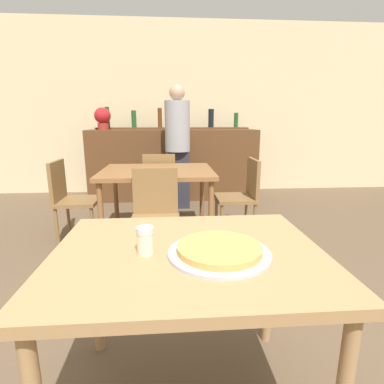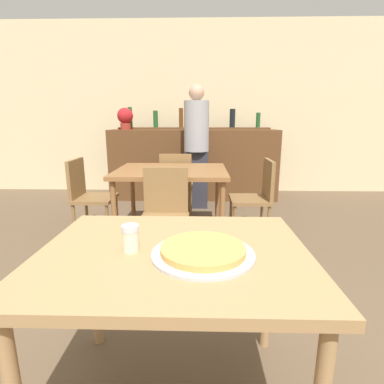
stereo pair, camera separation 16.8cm
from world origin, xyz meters
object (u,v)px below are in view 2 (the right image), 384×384
object	(u,v)px
chair_far_side_right	(257,194)
potted_plant	(125,117)
cheese_shaker	(131,238)
chair_far_side_front	(165,211)
chair_far_side_left	(87,193)
chair_far_side_back	(176,181)
pizza_tray	(203,251)
person_standing	(196,143)

from	to	relation	value
chair_far_side_right	potted_plant	xyz separation A→B (m)	(-1.74, 1.69, 0.78)
cheese_shaker	potted_plant	xyz separation A→B (m)	(-0.89, 3.63, 0.48)
chair_far_side_front	chair_far_side_left	bearing A→B (deg)	144.92
chair_far_side_back	chair_far_side_right	bearing A→B (deg)	144.92
chair_far_side_right	chair_far_side_back	bearing A→B (deg)	-125.08
chair_far_side_back	pizza_tray	size ratio (longest dim) A/B	2.16
person_standing	chair_far_side_front	bearing A→B (deg)	-97.70
chair_far_side_back	chair_far_side_right	distance (m)	1.08
chair_far_side_front	person_standing	distance (m)	1.85
chair_far_side_left	cheese_shaker	world-z (taller)	same
chair_far_side_left	potted_plant	distance (m)	1.86
chair_far_side_left	potted_plant	xyz separation A→B (m)	(0.02, 1.69, 0.78)
pizza_tray	cheese_shaker	distance (m)	0.28
chair_far_side_left	pizza_tray	size ratio (longest dim) A/B	2.16
chair_far_side_back	potted_plant	xyz separation A→B (m)	(-0.86, 1.07, 0.78)
potted_plant	chair_far_side_front	bearing A→B (deg)	-69.57
pizza_tray	potted_plant	world-z (taller)	potted_plant
chair_far_side_front	person_standing	size ratio (longest dim) A/B	0.50
pizza_tray	chair_far_side_left	bearing A→B (deg)	121.07
chair_far_side_back	chair_far_side_front	bearing A→B (deg)	90.00
chair_far_side_right	person_standing	bearing A→B (deg)	-150.91
pizza_tray	chair_far_side_back	bearing A→B (deg)	96.69
chair_far_side_front	potted_plant	distance (m)	2.58
chair_far_side_back	chair_far_side_right	size ratio (longest dim) A/B	1.00
person_standing	chair_far_side_left	bearing A→B (deg)	-134.19
chair_far_side_right	person_standing	size ratio (longest dim) A/B	0.50
pizza_tray	cheese_shaker	xyz separation A→B (m)	(-0.28, 0.03, 0.04)
chair_far_side_back	pizza_tray	xyz separation A→B (m)	(0.30, -2.59, 0.26)
chair_far_side_front	chair_far_side_right	xyz separation A→B (m)	(0.88, 0.62, 0.00)
chair_far_side_back	potted_plant	bearing A→B (deg)	-51.12
chair_far_side_left	chair_far_side_right	bearing A→B (deg)	-90.00
cheese_shaker	person_standing	bearing A→B (deg)	86.05
pizza_tray	potted_plant	bearing A→B (deg)	107.64
chair_far_side_right	potted_plant	distance (m)	2.55
cheese_shaker	person_standing	xyz separation A→B (m)	(0.21, 3.10, 0.13)
person_standing	pizza_tray	bearing A→B (deg)	-88.84
chair_far_side_left	chair_far_side_front	bearing A→B (deg)	-125.08
pizza_tray	potted_plant	distance (m)	3.88
chair_far_side_front	cheese_shaker	xyz separation A→B (m)	(0.03, -1.32, 0.30)
chair_far_side_left	potted_plant	world-z (taller)	potted_plant
pizza_tray	potted_plant	xyz separation A→B (m)	(-1.16, 3.66, 0.52)
chair_far_side_left	pizza_tray	distance (m)	2.32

